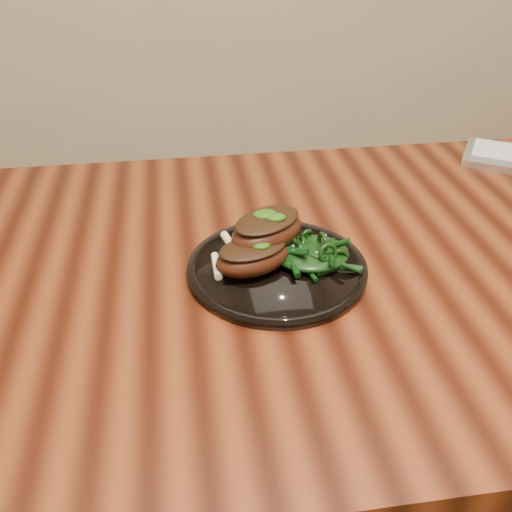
{
  "coord_description": "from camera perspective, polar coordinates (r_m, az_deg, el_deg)",
  "views": [
    {
      "loc": [
        -0.28,
        -0.68,
        1.22
      ],
      "look_at": [
        -0.19,
        -0.02,
        0.78
      ],
      "focal_mm": 40.0,
      "sensor_mm": 36.0,
      "label": 1
    }
  ],
  "objects": [
    {
      "name": "desk",
      "position": [
        0.92,
        11.44,
        -4.08
      ],
      "size": [
        1.6,
        0.8,
        0.75
      ],
      "color": "black",
      "rests_on": "ground"
    },
    {
      "name": "plate",
      "position": [
        0.81,
        2.12,
        -1.22
      ],
      "size": [
        0.25,
        0.25,
        0.02
      ],
      "color": "black",
      "rests_on": "desk"
    },
    {
      "name": "lamb_chop_front",
      "position": [
        0.78,
        -0.39,
        0.03
      ],
      "size": [
        0.13,
        0.1,
        0.05
      ],
      "color": "#3B170B",
      "rests_on": "plate"
    },
    {
      "name": "lamb_chop_back",
      "position": [
        0.8,
        1.06,
        2.71
      ],
      "size": [
        0.14,
        0.13,
        0.05
      ],
      "color": "#3B170B",
      "rests_on": "plate"
    },
    {
      "name": "herb_smear",
      "position": [
        0.84,
        -0.64,
        1.15
      ],
      "size": [
        0.07,
        0.05,
        0.0
      ],
      "primitive_type": "ellipsoid",
      "color": "#174106",
      "rests_on": "plate"
    },
    {
      "name": "greens_heap",
      "position": [
        0.81,
        5.58,
        0.7
      ],
      "size": [
        0.11,
        0.1,
        0.04
      ],
      "color": "black",
      "rests_on": "plate"
    }
  ]
}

